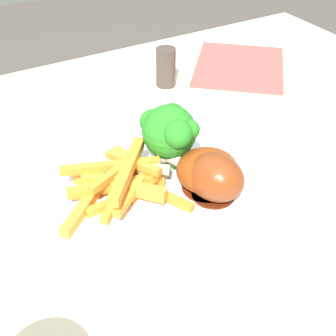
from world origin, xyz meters
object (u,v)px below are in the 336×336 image
(carrot_fries_pile, at_px, (120,182))
(chicken_drumstick_near, at_px, (211,176))
(broccoli_floret_front, at_px, (170,130))
(dining_table, at_px, (139,243))
(pepper_shaker, at_px, (166,67))
(dinner_plate, at_px, (168,187))
(chicken_drumstick_far, at_px, (204,171))

(carrot_fries_pile, distance_m, chicken_drumstick_near, 0.09)
(broccoli_floret_front, distance_m, carrot_fries_pile, 0.08)
(broccoli_floret_front, height_order, carrot_fries_pile, broccoli_floret_front)
(dining_table, bearing_deg, pepper_shaker, 50.37)
(dinner_plate, height_order, broccoli_floret_front, broccoli_floret_front)
(dinner_plate, distance_m, chicken_drumstick_near, 0.06)
(chicken_drumstick_far, bearing_deg, pepper_shaker, 69.14)
(dinner_plate, relative_size, carrot_fries_pile, 2.13)
(carrot_fries_pile, xyz_separation_m, chicken_drumstick_far, (0.08, -0.04, 0.01))
(dining_table, xyz_separation_m, dinner_plate, (0.01, -0.06, 0.13))
(dinner_plate, bearing_deg, chicken_drumstick_near, -52.05)
(carrot_fries_pile, distance_m, pepper_shaker, 0.27)
(chicken_drumstick_far, bearing_deg, dinner_plate, 138.70)
(chicken_drumstick_near, distance_m, chicken_drumstick_far, 0.01)
(dinner_plate, height_order, chicken_drumstick_near, chicken_drumstick_near)
(dining_table, xyz_separation_m, chicken_drumstick_far, (0.04, -0.08, 0.16))
(pepper_shaker, bearing_deg, broccoli_floret_front, -118.56)
(dinner_plate, relative_size, chicken_drumstick_near, 2.51)
(chicken_drumstick_near, bearing_deg, broccoli_floret_front, 101.62)
(chicken_drumstick_far, bearing_deg, chicken_drumstick_near, -88.18)
(dinner_plate, relative_size, chicken_drumstick_far, 2.63)
(carrot_fries_pile, xyz_separation_m, chicken_drumstick_near, (0.08, -0.05, 0.01))
(chicken_drumstick_near, height_order, chicken_drumstick_far, chicken_drumstick_near)
(pepper_shaker, bearing_deg, dinner_plate, -119.14)
(dinner_plate, height_order, chicken_drumstick_far, chicken_drumstick_far)
(broccoli_floret_front, relative_size, pepper_shaker, 1.30)
(pepper_shaker, bearing_deg, carrot_fries_pile, -129.81)
(carrot_fries_pile, bearing_deg, dining_table, 49.58)
(chicken_drumstick_far, bearing_deg, carrot_fries_pile, 156.48)
(chicken_drumstick_near, bearing_deg, carrot_fries_pile, 149.77)
(dinner_plate, xyz_separation_m, pepper_shaker, (0.12, 0.22, 0.02))
(dining_table, relative_size, pepper_shaker, 17.53)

